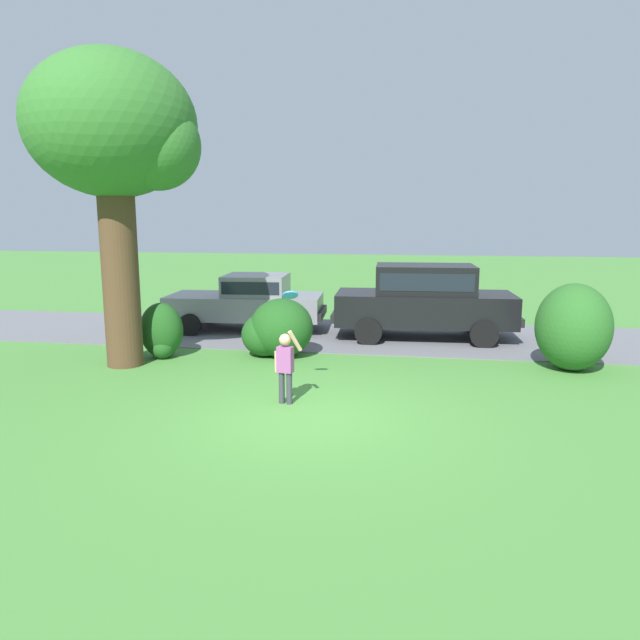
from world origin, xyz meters
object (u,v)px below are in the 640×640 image
oak_tree_large (117,137)px  parked_suv (424,298)px  frisbee (290,295)px  parked_sedan (249,300)px  child_thrower (285,363)px

oak_tree_large → parked_suv: size_ratio=1.34×
frisbee → parked_suv: bearing=65.5°
oak_tree_large → frisbee: 5.07m
frisbee → oak_tree_large: bearing=158.8°
parked_sedan → frisbee: size_ratio=14.72×
parked_sedan → parked_suv: size_ratio=0.95×
oak_tree_large → child_thrower: (3.90, -2.06, -3.99)m
parked_sedan → frisbee: frisbee is taller
parked_suv → child_thrower: (-2.35, -5.80, -0.36)m
parked_sedan → child_thrower: parked_sedan is taller
oak_tree_large → parked_suv: (6.25, 3.74, -3.63)m
parked_sedan → parked_suv: (4.79, -0.34, 0.23)m
parked_sedan → child_thrower: bearing=-68.4°
parked_suv → parked_sedan: bearing=175.9°
parked_sedan → frisbee: bearing=-66.7°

